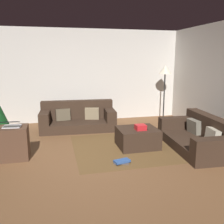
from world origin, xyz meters
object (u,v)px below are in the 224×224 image
object	(u,v)px
gift_box	(141,127)
laptop	(11,125)
ottoman	(137,138)
book_stack	(122,162)
couch_right	(200,137)
side_table	(14,143)
corner_lamp	(165,74)
couch_left	(78,118)
tv_remote	(144,129)

from	to	relation	value
gift_box	laptop	size ratio (longest dim) A/B	0.53
ottoman	book_stack	xyz separation A→B (m)	(-0.54, -0.74, -0.16)
couch_right	side_table	xyz separation A→B (m)	(-3.59, 0.32, 0.05)
laptop	side_table	bearing A→B (deg)	84.43
book_stack	corner_lamp	xyz separation A→B (m)	(2.06, 2.76, 1.32)
side_table	book_stack	size ratio (longest dim) A/B	1.91
couch_left	tv_remote	distance (m)	2.09
ottoman	side_table	bearing A→B (deg)	-178.60
corner_lamp	side_table	bearing A→B (deg)	-151.93
side_table	laptop	bearing A→B (deg)	-95.57
ottoman	corner_lamp	size ratio (longest dim) A/B	0.50
couch_right	book_stack	bearing A→B (deg)	105.43
ottoman	couch_right	bearing A→B (deg)	-17.25
couch_right	ottoman	world-z (taller)	couch_right
couch_left	gift_box	xyz separation A→B (m)	(1.08, -1.75, 0.18)
ottoman	corner_lamp	distance (m)	2.78
couch_left	tv_remote	xyz separation A→B (m)	(1.16, -1.74, 0.13)
laptop	couch_right	bearing A→B (deg)	-4.19
tv_remote	side_table	size ratio (longest dim) A/B	0.27
couch_right	side_table	size ratio (longest dim) A/B	3.10
couch_right	corner_lamp	distance (m)	2.66
laptop	corner_lamp	bearing A→B (deg)	28.63
couch_left	gift_box	size ratio (longest dim) A/B	9.38
book_stack	corner_lamp	bearing A→B (deg)	53.28
couch_left	couch_right	xyz separation A→B (m)	(2.26, -2.02, -0.02)
couch_right	tv_remote	bearing A→B (deg)	79.20
ottoman	corner_lamp	bearing A→B (deg)	53.13
ottoman	gift_box	xyz separation A→B (m)	(0.03, -0.10, 0.25)
couch_left	gift_box	world-z (taller)	couch_left
tv_remote	laptop	world-z (taller)	laptop
gift_box	corner_lamp	distance (m)	2.75
couch_right	side_table	bearing A→B (deg)	88.69
couch_right	gift_box	distance (m)	1.23
ottoman	tv_remote	size ratio (longest dim) A/B	4.97
ottoman	laptop	size ratio (longest dim) A/B	2.06
tv_remote	ottoman	bearing A→B (deg)	105.68
gift_box	tv_remote	world-z (taller)	gift_box
tv_remote	side_table	xyz separation A→B (m)	(-2.49, 0.03, -0.10)
ottoman	book_stack	world-z (taller)	ottoman
couch_left	laptop	bearing A→B (deg)	56.31
laptop	corner_lamp	world-z (taller)	corner_lamp
couch_left	laptop	size ratio (longest dim) A/B	4.95
couch_right	couch_left	bearing A→B (deg)	51.89
couch_left	ottoman	bearing A→B (deg)	126.13
gift_box	book_stack	bearing A→B (deg)	-131.76
couch_right	book_stack	world-z (taller)	couch_right
gift_box	corner_lamp	world-z (taller)	corner_lamp
ottoman	laptop	xyz separation A→B (m)	(-2.39, -0.11, 0.45)
ottoman	tv_remote	xyz separation A→B (m)	(0.10, -0.09, 0.21)
ottoman	book_stack	size ratio (longest dim) A/B	2.55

